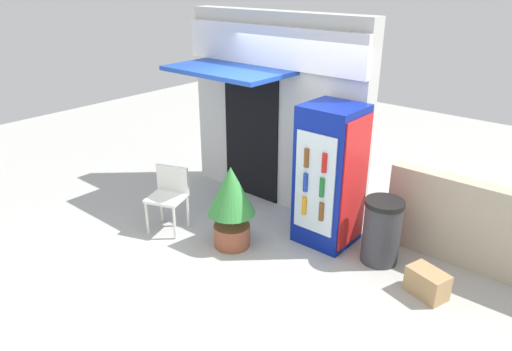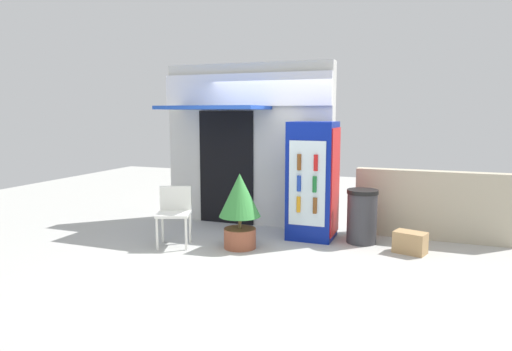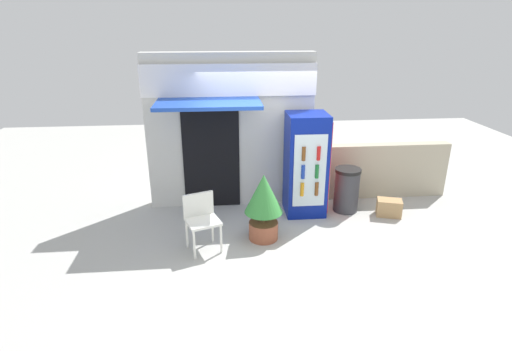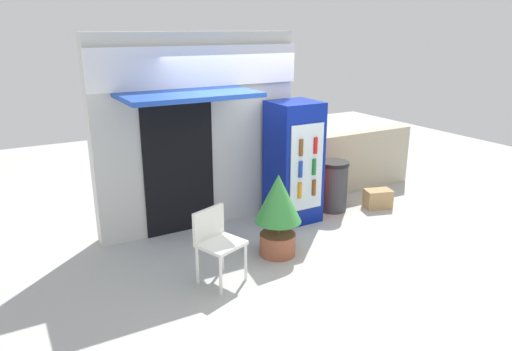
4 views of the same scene
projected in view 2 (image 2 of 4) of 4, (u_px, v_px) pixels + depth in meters
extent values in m
plane|color=#B2B2AD|center=(256.00, 248.00, 6.67)|extent=(16.00, 16.00, 0.00)
cube|color=silver|center=(248.00, 145.00, 8.04)|extent=(3.02, 0.27, 2.81)
cube|color=white|center=(244.00, 90.00, 7.75)|extent=(3.02, 0.08, 0.55)
cube|color=#1E47B2|center=(213.00, 108.00, 7.49)|extent=(1.70, 0.99, 0.06)
cube|color=black|center=(226.00, 168.00, 8.08)|extent=(1.03, 0.03, 2.00)
cube|color=navy|center=(313.00, 180.00, 7.13)|extent=(0.70, 0.67, 1.83)
cube|color=silver|center=(307.00, 184.00, 6.81)|extent=(0.56, 0.02, 1.28)
cube|color=red|center=(335.00, 182.00, 7.01)|extent=(0.02, 0.60, 1.65)
cylinder|color=orange|center=(299.00, 204.00, 6.88)|extent=(0.06, 0.06, 0.24)
cylinder|color=brown|center=(315.00, 206.00, 6.79)|extent=(0.06, 0.06, 0.24)
cylinder|color=#1938A5|center=(299.00, 183.00, 6.84)|extent=(0.06, 0.06, 0.24)
cylinder|color=#196B2D|center=(315.00, 184.00, 6.75)|extent=(0.06, 0.06, 0.24)
cylinder|color=brown|center=(299.00, 162.00, 6.80)|extent=(0.06, 0.06, 0.24)
cylinder|color=red|center=(316.00, 163.00, 6.71)|extent=(0.06, 0.06, 0.24)
cylinder|color=white|center=(157.00, 234.00, 6.56)|extent=(0.04, 0.04, 0.47)
cylinder|color=white|center=(186.00, 234.00, 6.56)|extent=(0.04, 0.04, 0.47)
cylinder|color=white|center=(163.00, 228.00, 6.93)|extent=(0.04, 0.04, 0.47)
cylinder|color=white|center=(190.00, 228.00, 6.93)|extent=(0.04, 0.04, 0.47)
cube|color=white|center=(174.00, 214.00, 6.71)|extent=(0.59, 0.57, 0.04)
cube|color=white|center=(176.00, 198.00, 6.88)|extent=(0.46, 0.20, 0.37)
cylinder|color=#995138|center=(240.00, 238.00, 6.68)|extent=(0.47, 0.47, 0.29)
cylinder|color=brown|center=(240.00, 222.00, 6.65)|extent=(0.05, 0.05, 0.18)
cone|color=#388C3D|center=(240.00, 195.00, 6.59)|extent=(0.61, 0.61, 0.63)
cylinder|color=#38383D|center=(362.00, 218.00, 6.91)|extent=(0.45, 0.45, 0.76)
cylinder|color=black|center=(363.00, 192.00, 6.86)|extent=(0.47, 0.47, 0.06)
cube|color=#B7AD93|center=(433.00, 205.00, 7.10)|extent=(2.36, 0.22, 1.08)
cube|color=tan|center=(410.00, 242.00, 6.43)|extent=(0.49, 0.38, 0.31)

